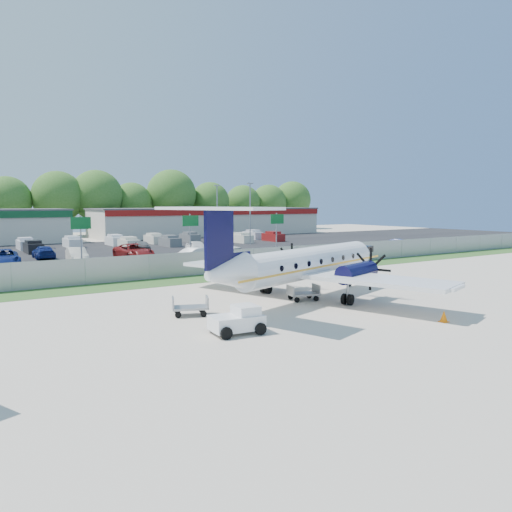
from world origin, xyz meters
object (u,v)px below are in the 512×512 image
pushback_tug (239,320)px  baggage_cart_near (303,293)px  aircraft (306,263)px  baggage_cart_far (190,307)px

pushback_tug → baggage_cart_near: size_ratio=1.22×
baggage_cart_near → aircraft: bearing=39.3°
aircraft → baggage_cart_near: aircraft is taller
aircraft → baggage_cart_far: bearing=-177.6°
aircraft → baggage_cart_far: (-8.27, -0.34, -1.80)m
aircraft → pushback_tug: size_ratio=7.57×
baggage_cart_near → baggage_cart_far: 7.80m
aircraft → pushback_tug: aircraft is taller
baggage_cart_near → baggage_cart_far: baggage_cart_far is taller
aircraft → baggage_cart_far: aircraft is taller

